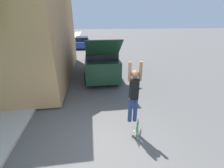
{
  "coord_description": "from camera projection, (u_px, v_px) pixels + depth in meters",
  "views": [
    {
      "loc": [
        -0.24,
        -3.41,
        3.55
      ],
      "look_at": [
        0.54,
        2.11,
        1.14
      ],
      "focal_mm": 24.0,
      "sensor_mm": 36.0,
      "label": 1
    }
  ],
  "objects": [
    {
      "name": "skateboard",
      "position": [
        137.0,
        128.0,
        4.89
      ],
      "size": [
        0.35,
        0.74,
        0.3
      ],
      "color": "#337F3D",
      "rests_on": "ground_plane"
    },
    {
      "name": "ground_plane",
      "position": [
        104.0,
        147.0,
        4.54
      ],
      "size": [
        120.0,
        120.0,
        0.0
      ],
      "primitive_type": "plane",
      "color": "#54514F"
    },
    {
      "name": "skateboarder",
      "position": [
        134.0,
        93.0,
        4.53
      ],
      "size": [
        0.41,
        0.23,
        2.0
      ],
      "color": "navy",
      "rests_on": "ground_plane"
    },
    {
      "name": "suv_parked",
      "position": [
        101.0,
        60.0,
        9.73
      ],
      "size": [
        2.08,
        5.18,
        2.75
      ],
      "color": "#193823",
      "rests_on": "ground_plane"
    },
    {
      "name": "sidewalk",
      "position": [
        39.0,
        79.0,
        9.52
      ],
      "size": [
        1.8,
        80.0,
        0.1
      ],
      "color": "#ADA89E",
      "rests_on": "ground_plane"
    },
    {
      "name": "car_down_street",
      "position": [
        82.0,
        42.0,
        20.48
      ],
      "size": [
        1.97,
        4.49,
        1.4
      ],
      "color": "navy",
      "rests_on": "ground_plane"
    }
  ]
}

